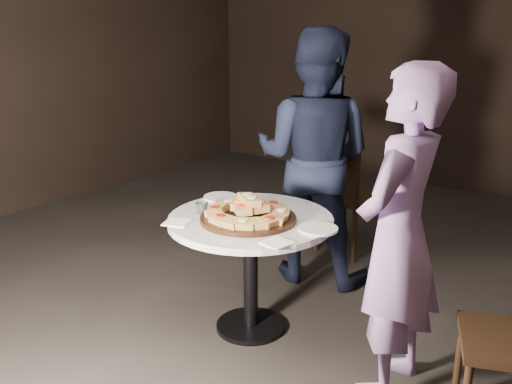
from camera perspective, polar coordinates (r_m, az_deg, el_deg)
floor at (r=3.31m, az=-0.19°, el=-13.88°), size 7.00×7.00×0.00m
table at (r=3.12m, az=-0.55°, el=-4.70°), size 1.03×1.03×0.67m
serving_board at (r=3.02m, az=-0.80°, el=-2.65°), size 0.56×0.56×0.02m
focaccia_pile at (r=3.01m, az=-0.79°, el=-1.85°), size 0.46×0.45×0.12m
plate_left at (r=3.40m, az=-3.58°, el=-0.51°), size 0.23×0.23×0.01m
plate_right at (r=2.91m, az=6.23°, el=-3.67°), size 0.22×0.22×0.01m
water_glass at (r=3.13m, az=-5.43°, el=-1.61°), size 0.09×0.09×0.07m
napkin_near at (r=3.02m, az=-7.89°, el=-3.02°), size 0.17×0.17×0.01m
napkin_far at (r=2.72m, az=2.10°, el=-5.09°), size 0.15×0.15×0.01m
chair_far at (r=4.22m, az=8.73°, el=0.22°), size 0.46×0.48×0.86m
diner_navy at (r=3.73m, az=5.78°, el=3.43°), size 0.93×0.80×1.66m
diner_teal at (r=2.62m, az=14.10°, el=-4.37°), size 0.37×0.56×1.53m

